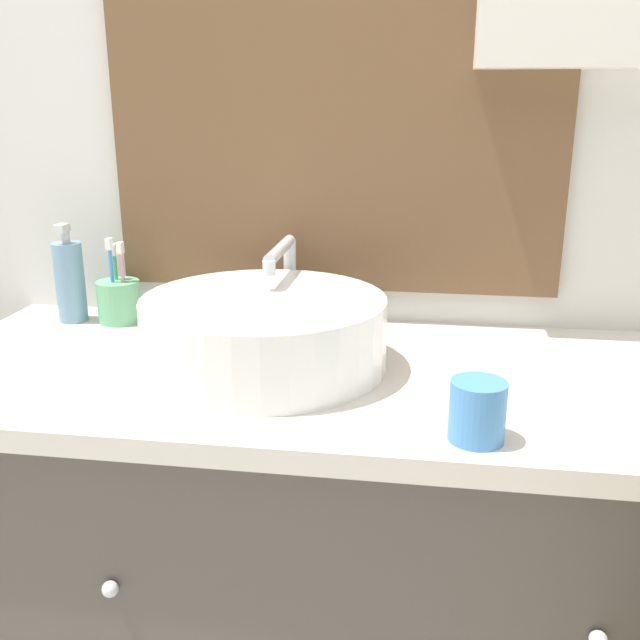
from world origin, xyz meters
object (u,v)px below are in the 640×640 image
(sink_basin, at_px, (266,331))
(soap_dispenser, at_px, (70,281))
(drinking_cup, at_px, (477,411))
(toothbrush_holder, at_px, (119,300))

(sink_basin, bearing_deg, soap_dispenser, 156.47)
(soap_dispenser, relative_size, drinking_cup, 2.41)
(toothbrush_holder, xyz_separation_m, drinking_cup, (0.67, -0.42, -0.00))
(toothbrush_holder, relative_size, drinking_cup, 2.08)
(sink_basin, height_order, drinking_cup, sink_basin)
(toothbrush_holder, bearing_deg, sink_basin, -30.05)
(sink_basin, xyz_separation_m, toothbrush_holder, (-0.34, 0.20, -0.02))
(toothbrush_holder, distance_m, drinking_cup, 0.79)
(sink_basin, bearing_deg, toothbrush_holder, 149.95)
(soap_dispenser, bearing_deg, drinking_cup, -28.32)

